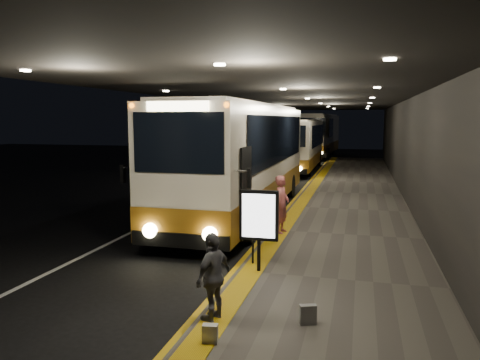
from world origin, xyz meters
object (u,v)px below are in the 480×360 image
at_px(coach_third, 318,137).
at_px(bag_plain, 210,334).
at_px(coach_second, 300,147).
at_px(passenger_waiting_grey, 213,276).
at_px(passenger_boarding, 282,204).
at_px(info_sign, 259,217).
at_px(stanchion_post, 253,242).
at_px(bag_polka, 308,315).
at_px(coach_main, 243,164).

relative_size(coach_third, bag_plain, 43.31).
xyz_separation_m(coach_second, passenger_waiting_grey, (1.79, -25.50, -0.74)).
relative_size(passenger_boarding, info_sign, 0.94).
bearing_deg(passenger_boarding, stanchion_post, -175.28).
bearing_deg(bag_polka, coach_third, 94.89).
xyz_separation_m(bag_polka, bag_plain, (-1.37, -1.03, -0.02)).
xyz_separation_m(coach_main, coach_second, (0.12, 15.96, -0.27)).
distance_m(info_sign, stanchion_post, 0.91).
distance_m(coach_third, passenger_boarding, 32.23).
distance_m(coach_main, coach_third, 29.02).
bearing_deg(stanchion_post, coach_main, 106.36).
bearing_deg(info_sign, stanchion_post, 116.15).
height_order(coach_second, bag_polka, coach_second).
height_order(coach_main, passenger_boarding, coach_main).
bearing_deg(coach_second, coach_third, 88.97).
distance_m(coach_second, bag_plain, 26.44).
relative_size(passenger_boarding, bag_plain, 5.95).
relative_size(coach_main, passenger_boarding, 7.38).
distance_m(coach_second, info_sign, 22.90).
distance_m(coach_second, stanchion_post, 22.40).
distance_m(coach_third, passenger_waiting_grey, 38.61).
height_order(coach_main, stanchion_post, coach_main).
relative_size(info_sign, stanchion_post, 1.77).
height_order(coach_third, stanchion_post, coach_third).
bearing_deg(coach_third, bag_polka, -82.27).
bearing_deg(stanchion_post, passenger_boarding, 87.29).
relative_size(coach_second, info_sign, 5.94).
height_order(passenger_waiting_grey, bag_polka, passenger_waiting_grey).
distance_m(bag_plain, stanchion_post, 4.04).
bearing_deg(bag_plain, coach_main, 101.57).
distance_m(coach_main, bag_polka, 10.10).
xyz_separation_m(bag_polka, stanchion_post, (-1.63, 2.98, 0.35)).
relative_size(passenger_boarding, stanchion_post, 1.67).
xyz_separation_m(coach_third, passenger_boarding, (1.80, -32.17, -0.87)).
distance_m(coach_second, passenger_boarding, 19.21).
xyz_separation_m(coach_second, bag_polka, (3.37, -25.30, -1.33)).
bearing_deg(info_sign, coach_main, 106.73).
relative_size(coach_main, coach_third, 1.01).
bearing_deg(bag_polka, passenger_boarding, 103.43).
distance_m(passenger_waiting_grey, bag_plain, 1.05).
relative_size(coach_third, passenger_boarding, 7.28).
xyz_separation_m(coach_main, info_sign, (2.12, -6.85, -0.52)).
distance_m(bag_polka, bag_plain, 1.72).
distance_m(bag_polka, stanchion_post, 3.42).
distance_m(passenger_boarding, bag_plain, 7.26).
height_order(coach_second, coach_third, coach_third).
height_order(passenger_boarding, info_sign, info_sign).
distance_m(coach_second, passenger_waiting_grey, 25.57).
xyz_separation_m(bag_polka, info_sign, (-1.38, 2.48, 1.08)).
xyz_separation_m(coach_main, coach_third, (0.22, 29.02, -0.02)).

